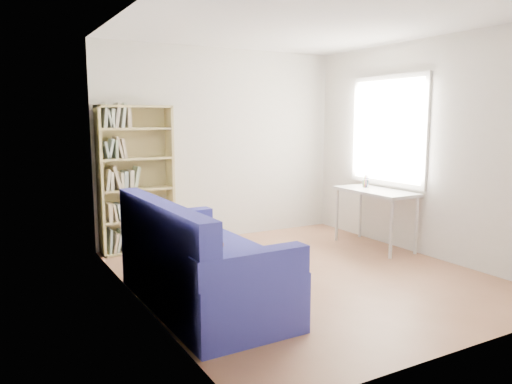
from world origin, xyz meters
TOP-DOWN VIEW (x-y plane):
  - ground at (0.00, 0.00)m, footprint 4.00×4.00m
  - room_shell at (0.10, 0.03)m, footprint 3.54×4.04m
  - sofa at (-1.31, -0.25)m, footprint 0.97×1.97m
  - bookshelf at (-1.25, 1.84)m, footprint 0.91×0.28m
  - desk at (1.47, 0.52)m, footprint 0.52×1.12m
  - pen_cup at (1.54, 0.79)m, footprint 0.09×0.09m

SIDE VIEW (x-z plane):
  - ground at x=0.00m, z-range 0.00..0.00m
  - sofa at x=-1.31m, z-range -0.12..0.84m
  - desk at x=1.47m, z-range 0.29..1.04m
  - pen_cup at x=1.54m, z-range 0.73..0.90m
  - bookshelf at x=-1.25m, z-range -0.07..1.75m
  - room_shell at x=0.10m, z-range 0.33..2.95m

